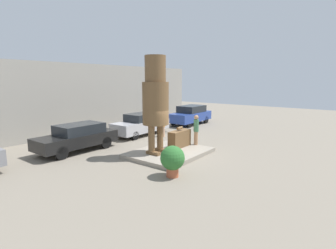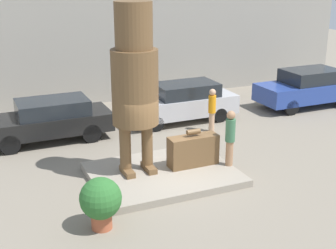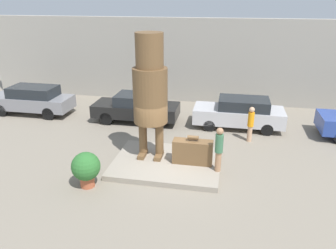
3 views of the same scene
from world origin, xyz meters
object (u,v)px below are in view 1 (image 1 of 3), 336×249
object	(u,v)px
parked_car_silver	(141,124)
parked_car_blue	(190,115)
planter_pot	(172,159)
worker_hivis	(163,124)
statue_figure	(156,97)
parked_car_black	(78,137)
giant_suitcase	(180,139)
tourist	(196,129)

from	to	relation	value
parked_car_silver	parked_car_blue	world-z (taller)	parked_car_blue
planter_pot	worker_hivis	size ratio (longest dim) A/B	0.78
worker_hivis	statue_figure	bearing A→B (deg)	-145.99
planter_pot	worker_hivis	xyz separation A→B (m)	(5.94, 5.21, 0.17)
parked_car_black	planter_pot	world-z (taller)	parked_car_black
statue_figure	parked_car_blue	distance (m)	10.88
giant_suitcase	parked_car_silver	world-z (taller)	parked_car_silver
parked_car_silver	parked_car_blue	xyz separation A→B (m)	(6.18, -0.34, 0.06)
parked_car_silver	planter_pot	xyz separation A→B (m)	(-5.45, -6.89, -0.07)
tourist	parked_car_blue	xyz separation A→B (m)	(7.01, 4.87, -0.29)
parked_car_black	parked_car_silver	world-z (taller)	parked_car_silver
giant_suitcase	parked_car_blue	world-z (taller)	parked_car_blue
parked_car_silver	planter_pot	size ratio (longest dim) A/B	3.44
tourist	planter_pot	xyz separation A→B (m)	(-4.62, -1.67, -0.42)
giant_suitcase	parked_car_silver	distance (m)	5.10
parked_car_silver	parked_car_black	bearing A→B (deg)	1.58
statue_figure	parked_car_silver	size ratio (longest dim) A/B	1.09
statue_figure	tourist	world-z (taller)	statue_figure
tourist	planter_pot	bearing A→B (deg)	-160.07
parked_car_black	parked_car_blue	world-z (taller)	parked_car_blue
tourist	parked_car_silver	world-z (taller)	tourist
statue_figure	planter_pot	xyz separation A→B (m)	(-1.81, -2.43, -2.40)
statue_figure	tourist	xyz separation A→B (m)	(2.81, -0.76, -1.97)
planter_pot	giant_suitcase	bearing A→B (deg)	30.86
parked_car_blue	worker_hivis	distance (m)	5.84
parked_car_silver	planter_pot	bearing A→B (deg)	51.66
giant_suitcase	worker_hivis	world-z (taller)	worker_hivis
giant_suitcase	parked_car_black	world-z (taller)	parked_car_black
giant_suitcase	parked_car_blue	distance (m)	9.18
parked_car_silver	parked_car_blue	size ratio (longest dim) A/B	1.00
planter_pot	tourist	bearing A→B (deg)	19.93
statue_figure	parked_car_black	xyz separation A→B (m)	(-1.85, 4.30, -2.33)
statue_figure	giant_suitcase	bearing A→B (deg)	-9.36
giant_suitcase	parked_car_silver	size ratio (longest dim) A/B	0.34
tourist	parked_car_black	size ratio (longest dim) A/B	0.39
tourist	planter_pot	world-z (taller)	tourist
parked_car_black	parked_car_blue	size ratio (longest dim) A/B	1.01
parked_car_blue	tourist	bearing A→B (deg)	34.80
giant_suitcase	planter_pot	distance (m)	4.17
statue_figure	parked_car_black	bearing A→B (deg)	113.26
giant_suitcase	planter_pot	world-z (taller)	giant_suitcase
tourist	giant_suitcase	bearing A→B (deg)	155.81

